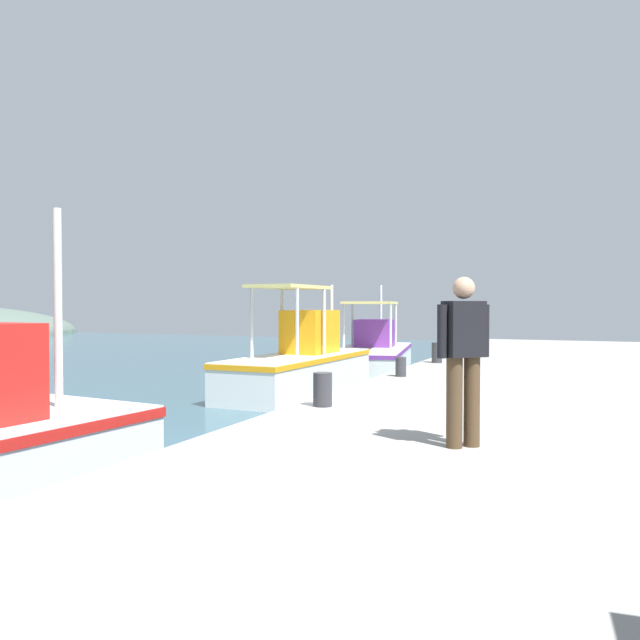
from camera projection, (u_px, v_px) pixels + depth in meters
The scene contains 6 objects.
fishing_boat_third at pixel (300, 364), 15.82m from camera, with size 5.66×1.88×2.78m.
fishing_boat_fourth at pixel (373, 352), 21.49m from camera, with size 6.50×3.32×2.96m.
fisherman_standing at pixel (463, 354), 6.24m from camera, with size 0.43×0.45×1.70m.
mooring_bollard_second at pixel (323, 389), 8.77m from camera, with size 0.27×0.27×0.47m, color #333338.
mooring_bollard_third at pixel (401, 367), 12.41m from camera, with size 0.21×0.21×0.38m, color #333338.
mooring_bollard_fourth at pixel (437, 353), 15.36m from camera, with size 0.25×0.25×0.49m, color #333338.
Camera 1 is at (-8.71, -3.86, 2.22)m, focal length 35.31 mm.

